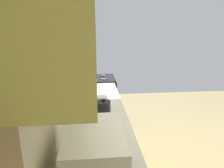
{
  "coord_description": "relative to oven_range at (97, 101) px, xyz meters",
  "views": [
    {
      "loc": [
        -1.81,
        1.24,
        1.77
      ],
      "look_at": [
        -0.24,
        1.1,
        1.32
      ],
      "focal_mm": 30.71,
      "sensor_mm": 36.0,
      "label": 1
    }
  ],
  "objects": [
    {
      "name": "bowl",
      "position": [
        -1.1,
        -0.05,
        0.46
      ],
      "size": [
        0.14,
        0.14,
        0.05
      ],
      "color": "silver",
      "rests_on": "counter_run"
    },
    {
      "name": "upper_cabinets",
      "position": [
        -1.99,
        0.18,
        1.38
      ],
      "size": [
        1.88,
        0.31,
        0.65
      ],
      "color": "#D3D471"
    },
    {
      "name": "microwave",
      "position": [
        -2.36,
        0.05,
        0.57
      ],
      "size": [
        0.53,
        0.37,
        0.28
      ],
      "color": "white",
      "rests_on": "counter_run"
    },
    {
      "name": "oven_range",
      "position": [
        0.0,
        0.0,
        0.0
      ],
      "size": [
        0.63,
        0.69,
        1.07
      ],
      "color": "black",
      "rests_on": "ground_plane"
    },
    {
      "name": "kettle",
      "position": [
        -1.54,
        -0.05,
        0.51
      ],
      "size": [
        0.21,
        0.15,
        0.17
      ],
      "color": "black",
      "rests_on": "counter_run"
    },
    {
      "name": "wall_back",
      "position": [
        -1.62,
        0.4,
        0.87
      ],
      "size": [
        4.23,
        0.12,
        2.66
      ],
      "primitive_type": "cube",
      "color": "beige",
      "rests_on": "ground_plane"
    }
  ]
}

